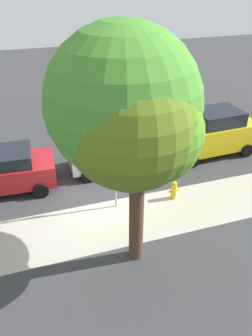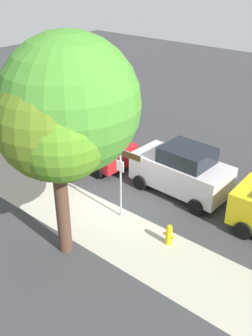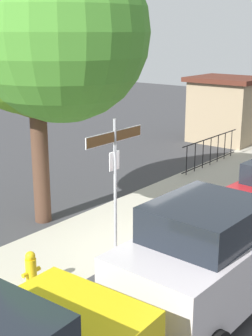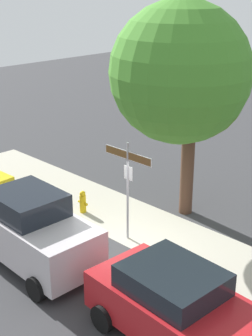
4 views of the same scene
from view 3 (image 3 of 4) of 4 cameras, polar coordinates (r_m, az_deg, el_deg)
name	(u,v)px [view 3 (image 3 of 4)]	position (r m, az deg, el deg)	size (l,w,h in m)	color
ground_plane	(141,248)	(11.16, 1.82, -9.63)	(60.00, 60.00, 0.00)	#38383A
sidewalk_strip	(147,211)	(13.35, 2.55, -5.20)	(24.00, 2.60, 0.00)	#AFA998
street_sign	(115,160)	(10.32, -1.34, 1.03)	(1.82, 0.07, 3.06)	#9EA0A5
shade_tree	(49,43)	(11.71, -9.29, 14.61)	(4.20, 4.48, 6.94)	#4D3325
car_silver	(210,257)	(8.58, 10.04, -10.48)	(4.06, 2.12, 2.10)	beige
iron_fence	(211,150)	(18.05, 10.17, 2.10)	(3.97, 0.04, 1.07)	black
utility_shed	(226,109)	(22.01, 11.93, 6.97)	(2.75, 3.11, 2.92)	#998466
fire_hydrant	(31,270)	(9.58, -11.38, -11.98)	(0.42, 0.22, 0.78)	yellow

